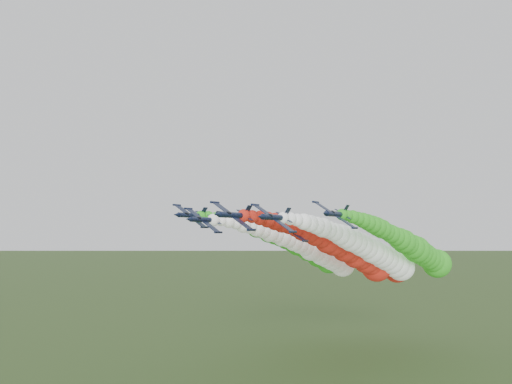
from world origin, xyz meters
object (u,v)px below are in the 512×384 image
at_px(jet_lead, 348,252).
at_px(jet_outer_right, 415,249).
at_px(jet_outer_left, 303,248).
at_px(jet_inner_left, 313,251).
at_px(jet_trail, 376,258).
at_px(jet_inner_right, 374,252).

bearing_deg(jet_lead, jet_outer_right, 47.06).
height_order(jet_outer_left, jet_outer_right, jet_outer_left).
height_order(jet_lead, jet_inner_left, jet_lead).
height_order(jet_lead, jet_trail, jet_lead).
bearing_deg(jet_outer_left, jet_inner_right, -20.21).
distance_m(jet_inner_left, jet_outer_left, 8.21).
relative_size(jet_lead, jet_inner_right, 1.01).
xyz_separation_m(jet_inner_right, jet_outer_right, (8.84, 10.39, 0.69)).
height_order(jet_inner_right, jet_trail, jet_inner_right).
height_order(jet_inner_left, jet_outer_left, jet_outer_left).
bearing_deg(jet_trail, jet_outer_left, -150.67).
distance_m(jet_inner_left, jet_outer_right, 30.01).
distance_m(jet_inner_left, jet_trail, 22.45).
height_order(jet_lead, jet_outer_right, jet_outer_right).
bearing_deg(jet_inner_left, jet_inner_right, -11.95).
relative_size(jet_lead, jet_outer_right, 1.00).
bearing_deg(jet_outer_left, jet_outer_right, 0.95).
relative_size(jet_inner_left, jet_inner_right, 1.00).
bearing_deg(jet_trail, jet_lead, -89.11).
xyz_separation_m(jet_outer_right, jet_trail, (-14.94, 10.95, -3.38)).
bearing_deg(jet_outer_left, jet_lead, -35.64).
bearing_deg(jet_inner_left, jet_outer_left, 138.18).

